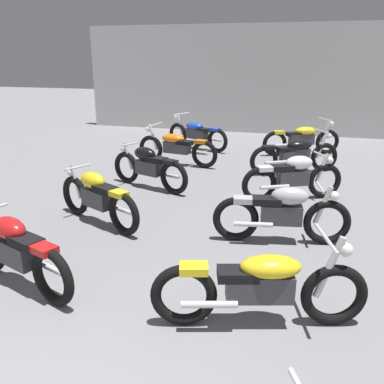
{
  "coord_description": "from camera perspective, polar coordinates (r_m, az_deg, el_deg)",
  "views": [
    {
      "loc": [
        1.77,
        -0.73,
        2.62
      ],
      "look_at": [
        0.0,
        5.34,
        0.55
      ],
      "focal_mm": 39.41,
      "sensor_mm": 36.0,
      "label": 1
    }
  ],
  "objects": [
    {
      "name": "motorcycle_right_row_3",
      "position": [
        8.06,
        13.56,
        2.07
      ],
      "size": [
        1.81,
        0.99,
        0.88
      ],
      "color": "black",
      "rests_on": "ground"
    },
    {
      "name": "motorcycle_right_row_5",
      "position": [
        11.87,
        14.67,
        7.03
      ],
      "size": [
        2.02,
        1.07,
        0.97
      ],
      "color": "black",
      "rests_on": "ground"
    },
    {
      "name": "motorcycle_right_row_4",
      "position": [
        9.95,
        13.82,
        5.03
      ],
      "size": [
        1.94,
        1.19,
        0.97
      ],
      "color": "black",
      "rests_on": "ground"
    },
    {
      "name": "motorcycle_left_row_5",
      "position": [
        12.27,
        0.65,
        7.96
      ],
      "size": [
        2.02,
        1.07,
        0.97
      ],
      "color": "black",
      "rests_on": "ground"
    },
    {
      "name": "motorcycle_right_row_2",
      "position": [
        6.18,
        12.1,
        -2.77
      ],
      "size": [
        1.96,
        0.62,
        0.88
      ],
      "color": "black",
      "rests_on": "ground"
    },
    {
      "name": "back_wall",
      "position": [
        14.94,
        9.78,
        14.74
      ],
      "size": [
        12.8,
        0.24,
        3.6
      ],
      "primitive_type": "cube",
      "color": "#BCBAB7",
      "rests_on": "ground"
    },
    {
      "name": "motorcycle_left_row_1",
      "position": [
        5.33,
        -22.66,
        -7.29
      ],
      "size": [
        1.89,
        0.8,
        0.88
      ],
      "color": "black",
      "rests_on": "ground"
    },
    {
      "name": "motorcycle_left_row_3",
      "position": [
        8.59,
        -5.89,
        3.47
      ],
      "size": [
        1.88,
        0.81,
        0.88
      ],
      "color": "black",
      "rests_on": "ground"
    },
    {
      "name": "motorcycle_left_row_4",
      "position": [
        10.45,
        -2.13,
        6.15
      ],
      "size": [
        2.16,
        0.68,
        0.97
      ],
      "color": "black",
      "rests_on": "ground"
    },
    {
      "name": "motorcycle_left_row_2",
      "position": [
        6.88,
        -12.7,
        -0.62
      ],
      "size": [
        1.82,
        0.96,
        0.88
      ],
      "color": "black",
      "rests_on": "ground"
    },
    {
      "name": "motorcycle_right_row_1",
      "position": [
        4.31,
        9.31,
        -12.32
      ],
      "size": [
        2.11,
        0.88,
        0.97
      ],
      "color": "black",
      "rests_on": "ground"
    }
  ]
}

